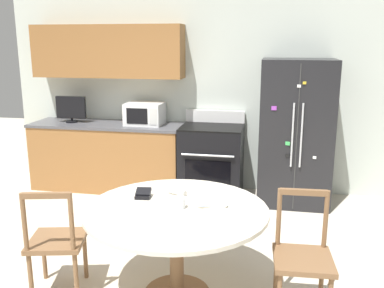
% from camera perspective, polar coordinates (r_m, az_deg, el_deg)
% --- Properties ---
extents(ground_plane, '(14.00, 14.00, 0.00)m').
position_cam_1_polar(ground_plane, '(3.73, -6.54, -18.45)').
color(ground_plane, beige).
extents(back_wall, '(5.20, 0.44, 2.60)m').
position_cam_1_polar(back_wall, '(5.77, -2.13, 8.26)').
color(back_wall, silver).
rests_on(back_wall, ground_plane).
extents(kitchen_counter, '(2.05, 0.64, 0.90)m').
position_cam_1_polar(kitchen_counter, '(5.92, -11.08, -1.57)').
color(kitchen_counter, '#936033').
rests_on(kitchen_counter, ground_plane).
extents(refrigerator, '(0.86, 0.72, 1.77)m').
position_cam_1_polar(refrigerator, '(5.36, 13.62, 1.47)').
color(refrigerator, black).
rests_on(refrigerator, ground_plane).
extents(oven_range, '(0.78, 0.68, 1.08)m').
position_cam_1_polar(oven_range, '(5.53, 2.63, -2.22)').
color(oven_range, black).
rests_on(oven_range, ground_plane).
extents(microwave, '(0.48, 0.40, 0.28)m').
position_cam_1_polar(microwave, '(5.66, -6.32, 4.04)').
color(microwave, white).
rests_on(microwave, kitchen_counter).
extents(countertop_tv, '(0.41, 0.16, 0.35)m').
position_cam_1_polar(countertop_tv, '(6.00, -15.82, 4.61)').
color(countertop_tv, black).
rests_on(countertop_tv, kitchen_counter).
extents(dining_table, '(1.41, 1.41, 0.73)m').
position_cam_1_polar(dining_table, '(3.33, -2.10, -10.36)').
color(dining_table, beige).
rests_on(dining_table, ground_plane).
extents(dining_chair_left, '(0.50, 0.50, 0.90)m').
position_cam_1_polar(dining_chair_left, '(3.61, -17.66, -12.31)').
color(dining_chair_left, brown).
rests_on(dining_chair_left, ground_plane).
extents(dining_chair_right, '(0.44, 0.44, 0.90)m').
position_cam_1_polar(dining_chair_right, '(3.33, 14.53, -14.41)').
color(dining_chair_right, brown).
rests_on(dining_chair_right, ground_plane).
extents(candle_glass, '(0.08, 0.08, 0.09)m').
position_cam_1_polar(candle_glass, '(3.27, -1.60, -7.93)').
color(candle_glass, silver).
rests_on(candle_glass, dining_table).
extents(folded_napkin, '(0.17, 0.12, 0.05)m').
position_cam_1_polar(folded_napkin, '(3.55, -2.02, -6.40)').
color(folded_napkin, silver).
rests_on(folded_napkin, dining_table).
extents(wallet, '(0.13, 0.14, 0.07)m').
position_cam_1_polar(wallet, '(3.51, -6.53, -6.67)').
color(wallet, black).
rests_on(wallet, dining_table).
extents(mail_stack, '(0.30, 0.35, 0.02)m').
position_cam_1_polar(mail_stack, '(3.42, 2.56, -7.44)').
color(mail_stack, white).
rests_on(mail_stack, dining_table).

